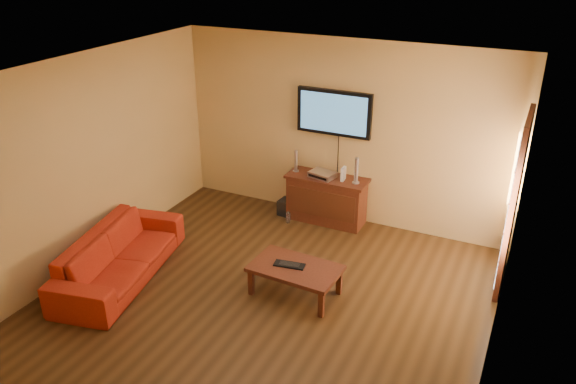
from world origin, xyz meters
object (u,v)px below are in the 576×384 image
Objects in this scene: sofa at (119,248)px; speaker_left at (296,162)px; television at (334,113)px; game_console at (343,174)px; keyboard at (289,265)px; coffee_table at (295,270)px; bottle at (288,217)px; media_console at (326,199)px; subwoofer at (287,207)px; speaker_right at (356,172)px; av_receiver at (322,174)px.

speaker_left is (1.26, 2.54, 0.46)m from sofa.
game_console is at bearing -37.42° from television.
coffee_table is at bearing 2.95° from keyboard.
keyboard is at bearing -64.03° from bottle.
television reaches higher than coffee_table.
sofa is at bearing -124.93° from media_console.
coffee_table is 0.10m from keyboard.
television is 3.47m from sofa.
television reaches higher than sofa.
bottle is at bearing -159.90° from game_console.
television is 4.62× the size of subwoofer.
game_console is (-0.20, 0.02, -0.08)m from speaker_right.
speaker_right is (2.21, 2.51, 0.48)m from sofa.
speaker_right is 1.06× the size of av_receiver.
av_receiver reaches higher than subwoofer.
game_console is (0.31, 0.03, 0.06)m from av_receiver.
television is (-0.00, 0.19, 1.28)m from media_console.
game_console reaches higher than coffee_table.
television is 0.90m from speaker_right.
game_console reaches higher than keyboard.
media_console is 3.14× the size of speaker_right.
sofa is 2.16m from keyboard.
sofa is 2.74m from subwoofer.
keyboard is at bearing -81.03° from media_console.
speaker_right reaches higher than keyboard.
speaker_right is 0.53m from av_receiver.
subwoofer is at bearing -177.63° from speaker_right.
media_console is 6.48× the size of bottle.
sofa reaches higher than coffee_table.
av_receiver is (0.45, -0.03, -0.11)m from speaker_left.
coffee_table is at bearing -61.82° from bottle.
speaker_right is 1.32m from subwoofer.
media_console is 0.70m from speaker_right.
television reaches higher than subwoofer.
television is 2.48m from keyboard.
media_console is 0.64m from bottle.
speaker_left is at bearing 177.01° from game_console.
coffee_table is (0.38, -2.12, -1.31)m from television.
coffee_table is at bearing -88.36° from game_console.
media_console is at bearing 11.70° from subwoofer.
game_console is (0.25, -0.19, -0.83)m from television.
av_receiver is 1.95× the size of bottle.
bottle is (0.13, -0.24, -0.03)m from subwoofer.
television reaches higher than game_console.
speaker_left is (-0.51, -0.18, -0.77)m from television.
speaker_left reaches higher than av_receiver.
speaker_right reaches higher than game_console.
sofa is 6.28× the size of speaker_left.
speaker_left is 0.76m from game_console.
speaker_right is at bearing 12.55° from av_receiver.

